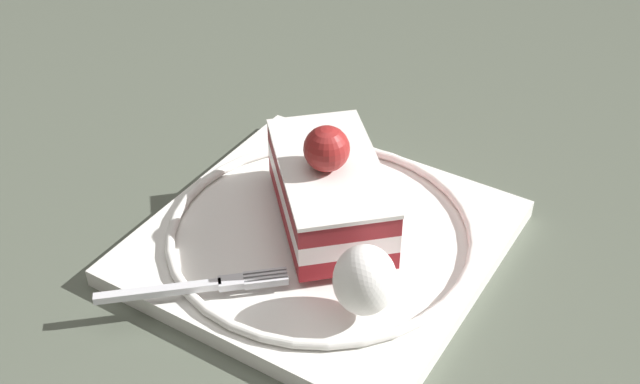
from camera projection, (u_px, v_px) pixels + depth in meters
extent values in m
plane|color=#505749|center=(306.00, 272.00, 0.55)|extent=(2.40, 2.40, 0.00)
cube|color=white|center=(320.00, 241.00, 0.56)|extent=(0.25, 0.25, 0.01)
torus|color=white|center=(320.00, 230.00, 0.56)|extent=(0.24, 0.24, 0.01)
cube|color=maroon|center=(323.00, 206.00, 0.56)|extent=(0.14, 0.13, 0.01)
cube|color=white|center=(323.00, 190.00, 0.55)|extent=(0.14, 0.13, 0.01)
cube|color=maroon|center=(323.00, 174.00, 0.55)|extent=(0.14, 0.13, 0.01)
cube|color=white|center=(323.00, 164.00, 0.54)|extent=(0.14, 0.13, 0.00)
sphere|color=maroon|center=(325.00, 148.00, 0.52)|extent=(0.03, 0.03, 0.03)
ellipsoid|color=white|center=(365.00, 280.00, 0.48)|extent=(0.04, 0.04, 0.05)
cube|color=silver|center=(158.00, 291.00, 0.50)|extent=(0.05, 0.07, 0.00)
cube|color=silver|center=(231.00, 283.00, 0.51)|extent=(0.02, 0.02, 0.00)
cube|color=silver|center=(267.00, 284.00, 0.51)|extent=(0.02, 0.02, 0.00)
cube|color=silver|center=(266.00, 280.00, 0.51)|extent=(0.02, 0.02, 0.00)
cube|color=silver|center=(265.00, 277.00, 0.51)|extent=(0.02, 0.02, 0.00)
cube|color=silver|center=(265.00, 273.00, 0.52)|extent=(0.02, 0.02, 0.00)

